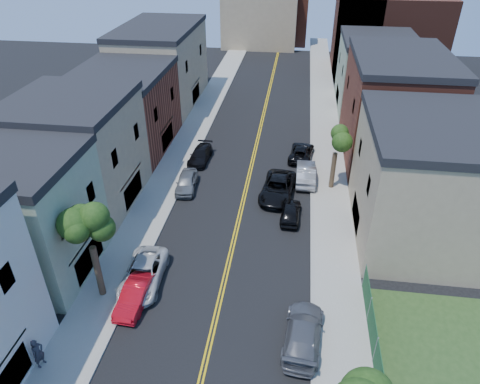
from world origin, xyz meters
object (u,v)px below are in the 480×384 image
at_px(pedestrian_left, 38,353).
at_px(grey_car_right, 303,333).
at_px(grey_car_left, 187,182).
at_px(black_car_right, 291,212).
at_px(red_sedan, 136,295).
at_px(black_car_left, 200,155).
at_px(white_pickup, 143,274).
at_px(dark_car_right_far, 301,152).
at_px(silver_car_right, 306,173).
at_px(black_suv_lane, 278,188).

bearing_deg(pedestrian_left, grey_car_right, -59.67).
height_order(grey_car_left, black_car_right, grey_car_left).
bearing_deg(red_sedan, black_car_left, 93.36).
xyz_separation_m(red_sedan, black_car_left, (0.00, 20.02, -0.04)).
xyz_separation_m(red_sedan, white_pickup, (-0.08, 1.87, 0.06)).
relative_size(black_car_left, grey_car_right, 0.86).
bearing_deg(grey_car_left, black_car_left, 84.66).
distance_m(white_pickup, dark_car_right_far, 22.78).
distance_m(silver_car_right, black_suv_lane, 3.95).
relative_size(grey_car_right, pedestrian_left, 2.76).
bearing_deg(silver_car_right, white_pickup, 54.46).
height_order(black_car_left, black_suv_lane, black_suv_lane).
bearing_deg(white_pickup, black_car_right, 39.74).
xyz_separation_m(dark_car_right_far, black_suv_lane, (-2.02, -7.73, 0.14)).
bearing_deg(white_pickup, silver_car_right, 51.67).
bearing_deg(pedestrian_left, grey_car_left, 5.80).
distance_m(white_pickup, silver_car_right, 19.04).
distance_m(grey_car_left, black_car_left, 5.63).
xyz_separation_m(grey_car_right, dark_car_right_far, (-0.48, 23.75, -0.09)).
relative_size(black_car_left, pedestrian_left, 2.37).
height_order(red_sedan, black_suv_lane, black_suv_lane).
distance_m(dark_car_right_far, black_suv_lane, 7.99).
distance_m(grey_car_left, silver_car_right, 11.41).
bearing_deg(black_suv_lane, grey_car_left, -174.17).
bearing_deg(silver_car_right, black_suv_lane, 50.52).
relative_size(white_pickup, black_car_right, 1.39).
bearing_deg(black_car_right, pedestrian_left, 53.13).
xyz_separation_m(black_car_left, black_car_right, (9.72, -9.08, 0.01)).
height_order(white_pickup, grey_car_right, grey_car_right).
distance_m(black_car_left, black_car_right, 13.30).
height_order(white_pickup, black_car_right, white_pickup).
height_order(grey_car_left, pedestrian_left, pedestrian_left).
relative_size(white_pickup, grey_car_right, 1.03).
bearing_deg(black_car_right, red_sedan, 50.92).
bearing_deg(black_suv_lane, red_sedan, -114.30).
bearing_deg(grey_car_right, silver_car_right, -84.80).
relative_size(grey_car_left, grey_car_right, 0.81).
xyz_separation_m(black_car_left, silver_car_right, (10.92, -2.61, 0.17)).
distance_m(grey_car_left, grey_car_right, 19.47).
xyz_separation_m(white_pickup, grey_car_right, (11.00, -3.55, 0.01)).
height_order(red_sedan, white_pickup, white_pickup).
bearing_deg(black_car_left, red_sedan, -87.40).
relative_size(silver_car_right, pedestrian_left, 2.61).
distance_m(silver_car_right, pedestrian_left, 27.06).
bearing_deg(dark_car_right_far, silver_car_right, 101.98).
bearing_deg(black_car_right, grey_car_left, -16.83).
xyz_separation_m(black_car_left, dark_car_right_far, (10.43, 2.05, 0.02)).
relative_size(black_car_left, black_car_right, 1.16).
bearing_deg(red_sedan, black_suv_lane, 62.96).
bearing_deg(dark_car_right_far, black_car_left, 17.21).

